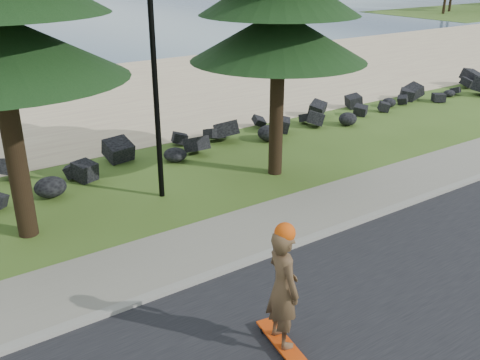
% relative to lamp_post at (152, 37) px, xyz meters
% --- Properties ---
extents(ground, '(160.00, 160.00, 0.00)m').
position_rel_lamp_post_xyz_m(ground, '(0.00, -3.20, -4.13)').
color(ground, '#39541A').
rests_on(ground, ground).
extents(kerb, '(160.00, 0.20, 0.10)m').
position_rel_lamp_post_xyz_m(kerb, '(0.00, -4.10, -4.08)').
color(kerb, gray).
rests_on(kerb, ground).
extents(sidewalk, '(160.00, 2.00, 0.08)m').
position_rel_lamp_post_xyz_m(sidewalk, '(0.00, -3.00, -4.09)').
color(sidewalk, gray).
rests_on(sidewalk, ground).
extents(beach_sand, '(160.00, 15.00, 0.01)m').
position_rel_lamp_post_xyz_m(beach_sand, '(0.00, 11.30, -4.13)').
color(beach_sand, tan).
rests_on(beach_sand, ground).
extents(seawall_boulders, '(60.00, 2.40, 1.10)m').
position_rel_lamp_post_xyz_m(seawall_boulders, '(0.00, 2.40, -4.13)').
color(seawall_boulders, black).
rests_on(seawall_boulders, ground).
extents(lamp_post, '(0.25, 0.14, 8.14)m').
position_rel_lamp_post_xyz_m(lamp_post, '(0.00, 0.00, 0.00)').
color(lamp_post, black).
rests_on(lamp_post, ground).
extents(skateboarder, '(0.59, 1.24, 2.25)m').
position_rel_lamp_post_xyz_m(skateboarder, '(-1.11, -6.50, -3.01)').
color(skateboarder, '#C73C0B').
rests_on(skateboarder, ground).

